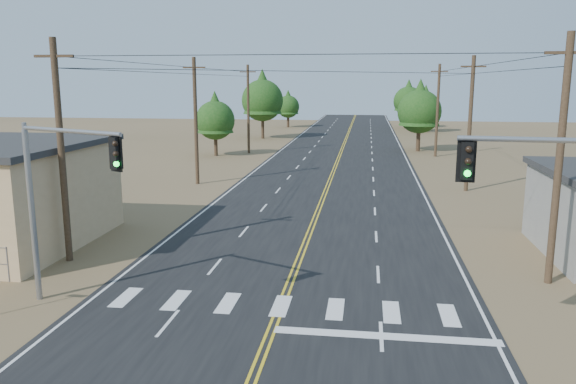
# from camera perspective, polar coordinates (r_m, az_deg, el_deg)

# --- Properties ---
(road) EXTENTS (15.00, 200.00, 0.02)m
(road) POSITION_cam_1_polar(r_m,az_deg,el_deg) (42.08, 3.82, 0.01)
(road) COLOR black
(road) RESTS_ON ground
(utility_pole_left_near) EXTENTS (1.80, 0.30, 10.00)m
(utility_pole_left_near) POSITION_cam_1_polar(r_m,az_deg,el_deg) (26.97, -22.05, 3.95)
(utility_pole_left_near) COLOR #4C3826
(utility_pole_left_near) RESTS_ON ground
(utility_pole_left_mid) EXTENTS (1.80, 0.30, 10.00)m
(utility_pole_left_mid) POSITION_cam_1_polar(r_m,az_deg,el_deg) (45.33, -9.36, 7.21)
(utility_pole_left_mid) COLOR #4C3826
(utility_pole_left_mid) RESTS_ON ground
(utility_pole_left_far) EXTENTS (1.80, 0.30, 10.00)m
(utility_pole_left_far) POSITION_cam_1_polar(r_m,az_deg,el_deg) (64.67, -4.06, 8.46)
(utility_pole_left_far) COLOR #4C3826
(utility_pole_left_far) RESTS_ON ground
(utility_pole_right_near) EXTENTS (1.80, 0.30, 10.00)m
(utility_pole_right_near) POSITION_cam_1_polar(r_m,az_deg,el_deg) (24.56, 25.85, 3.02)
(utility_pole_right_near) COLOR #4C3826
(utility_pole_right_near) RESTS_ON ground
(utility_pole_right_mid) EXTENTS (1.80, 0.30, 10.00)m
(utility_pole_right_mid) POSITION_cam_1_polar(r_m,az_deg,el_deg) (43.94, 18.00, 6.69)
(utility_pole_right_mid) COLOR #4C3826
(utility_pole_right_mid) RESTS_ON ground
(utility_pole_right_far) EXTENTS (1.80, 0.30, 10.00)m
(utility_pole_right_far) POSITION_cam_1_polar(r_m,az_deg,el_deg) (63.70, 14.95, 8.08)
(utility_pole_right_far) COLOR #4C3826
(utility_pole_right_far) RESTS_ON ground
(signal_mast_left) EXTENTS (4.73, 2.35, 6.68)m
(signal_mast_left) POSITION_cam_1_polar(r_m,az_deg,el_deg) (21.33, -22.68, 0.49)
(signal_mast_left) COLOR gray
(signal_mast_left) RESTS_ON ground
(tree_left_near) EXTENTS (4.29, 4.29, 7.15)m
(tree_left_near) POSITION_cam_1_polar(r_m,az_deg,el_deg) (62.79, -7.41, 7.64)
(tree_left_near) COLOR #3F2D1E
(tree_left_near) RESTS_ON ground
(tree_left_mid) EXTENTS (5.96, 5.96, 9.94)m
(tree_left_mid) POSITION_cam_1_polar(r_m,az_deg,el_deg) (81.65, -2.61, 9.71)
(tree_left_mid) COLOR #3F2D1E
(tree_left_mid) RESTS_ON ground
(tree_left_far) EXTENTS (4.03, 4.03, 6.72)m
(tree_left_far) POSITION_cam_1_polar(r_m,az_deg,el_deg) (102.01, 0.01, 8.89)
(tree_left_far) COLOR #3F2D1E
(tree_left_far) RESTS_ON ground
(tree_right_near) EXTENTS (5.09, 5.09, 8.49)m
(tree_right_near) POSITION_cam_1_polar(r_m,az_deg,el_deg) (68.12, 13.23, 8.40)
(tree_right_near) COLOR #3F2D1E
(tree_right_near) RESTS_ON ground
(tree_right_mid) EXTENTS (4.62, 4.62, 7.69)m
(tree_right_mid) POSITION_cam_1_polar(r_m,az_deg,el_deg) (94.67, 13.77, 8.77)
(tree_right_mid) COLOR #3F2D1E
(tree_right_mid) RESTS_ON ground
(tree_right_far) EXTENTS (5.15, 5.15, 8.58)m
(tree_right_far) POSITION_cam_1_polar(r_m,az_deg,el_deg) (102.23, 12.13, 9.30)
(tree_right_far) COLOR #3F2D1E
(tree_right_far) RESTS_ON ground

